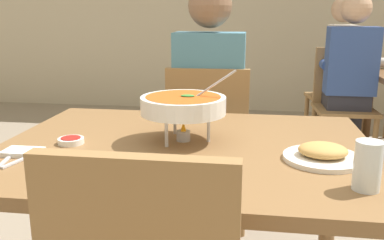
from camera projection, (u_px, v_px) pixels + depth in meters
name	position (u px, v px, depth m)	size (l,w,h in m)	color
dining_table_main	(186.00, 170.00, 1.47)	(1.29, 0.98, 0.72)	brown
chair_diner_main	(209.00, 138.00, 2.24)	(0.44, 0.44, 0.90)	olive
diner_main	(210.00, 94.00, 2.22)	(0.40, 0.45, 1.31)	#2D2D38
curry_bowl	(183.00, 105.00, 1.46)	(0.33, 0.30, 0.26)	silver
rice_plate	(162.00, 174.00, 1.12)	(0.24, 0.24, 0.06)	white
appetizer_plate	(323.00, 154.00, 1.28)	(0.24, 0.24, 0.06)	white
sauce_dish	(71.00, 140.00, 1.45)	(0.09, 0.09, 0.02)	white
napkin_folded	(23.00, 152.00, 1.34)	(0.12, 0.08, 0.02)	white
fork_utensil	(8.00, 158.00, 1.30)	(0.01, 0.17, 0.01)	silver
spoon_utensil	(23.00, 159.00, 1.29)	(0.01, 0.17, 0.01)	silver
drink_glass	(367.00, 168.00, 1.06)	(0.07, 0.07, 0.13)	silver
chair_bg_left	(342.00, 98.00, 3.32)	(0.46, 0.46, 0.90)	olive
chair_bg_middle	(346.00, 90.00, 3.69)	(0.50, 0.50, 0.90)	olive
patron_bg_left	(349.00, 70.00, 3.16)	(0.40, 0.45, 1.31)	#2D2D38
patron_bg_middle	(345.00, 63.00, 3.64)	(0.45, 0.40, 1.31)	#2D2D38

